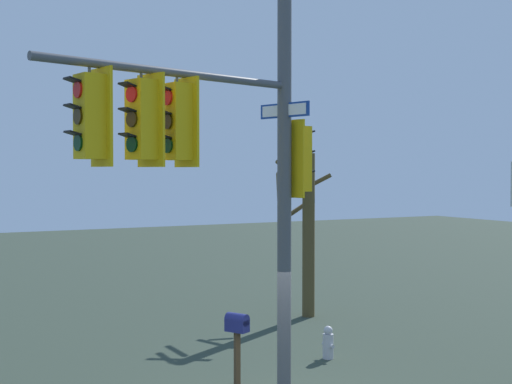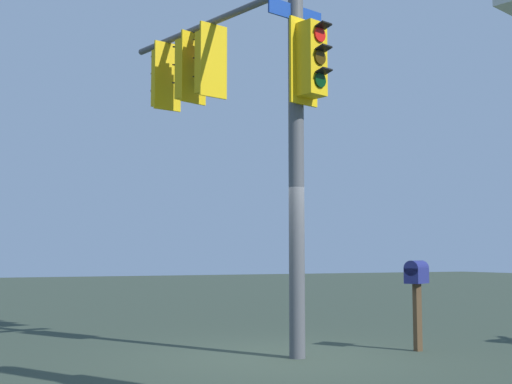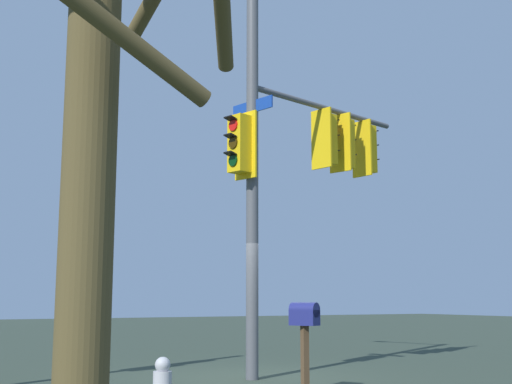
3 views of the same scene
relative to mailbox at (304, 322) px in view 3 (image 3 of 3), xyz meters
The scene contains 4 objects.
ground_plane 2.60m from the mailbox, behind, with size 80.00×80.00×0.00m, color #2F3C2F.
main_signal_pole_assembly 4.73m from the mailbox, 153.60° to the left, with size 3.14×5.18×9.17m.
mailbox is the anchor object (origin of this frame).
bare_tree_behind_pole 6.91m from the mailbox, 43.53° to the right, with size 2.00×2.20×4.67m.
Camera 3 is at (11.54, -6.08, 1.47)m, focal length 47.43 mm.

